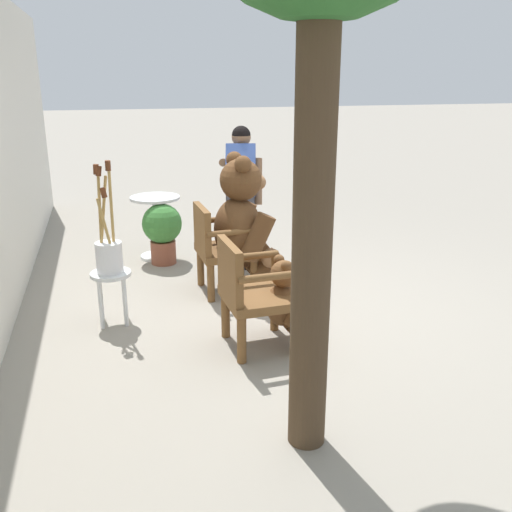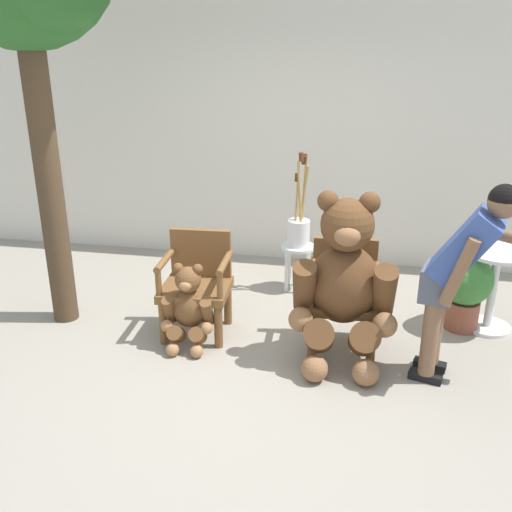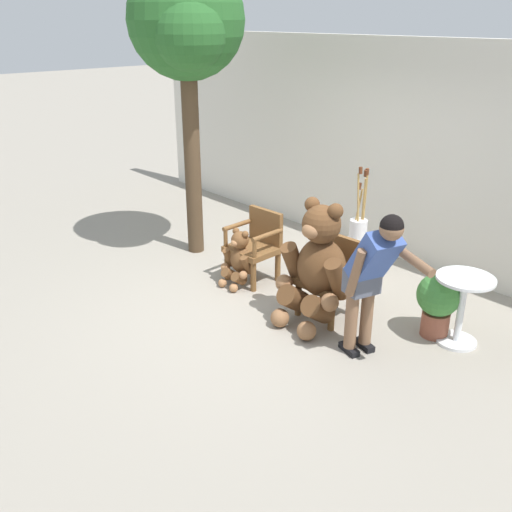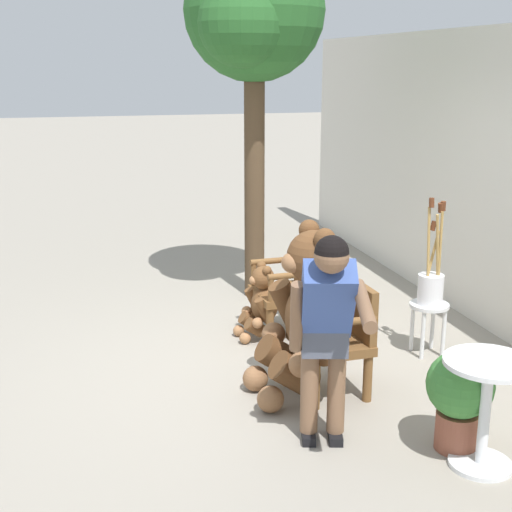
# 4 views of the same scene
# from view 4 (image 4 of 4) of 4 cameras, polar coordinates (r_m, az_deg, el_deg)

# --- Properties ---
(ground_plane) EXTENTS (60.00, 60.00, 0.00)m
(ground_plane) POSITION_cam_4_polar(r_m,az_deg,el_deg) (6.08, 0.28, -8.75)
(ground_plane) COLOR gray
(wooden_chair_left) EXTENTS (0.59, 0.55, 0.86)m
(wooden_chair_left) POSITION_cam_4_polar(r_m,az_deg,el_deg) (6.58, 2.73, -2.55)
(wooden_chair_left) COLOR brown
(wooden_chair_left) RESTS_ON ground
(wooden_chair_right) EXTENTS (0.58, 0.54, 0.86)m
(wooden_chair_right) POSITION_cam_4_polar(r_m,az_deg,el_deg) (5.50, 6.58, -6.29)
(wooden_chair_right) COLOR brown
(wooden_chair_right) RESTS_ON ground
(teddy_bear_large) EXTENTS (0.80, 0.77, 1.34)m
(teddy_bear_large) POSITION_cam_4_polar(r_m,az_deg,el_deg) (5.34, 4.12, -4.65)
(teddy_bear_large) COLOR brown
(teddy_bear_large) RESTS_ON ground
(teddy_bear_small) EXTENTS (0.43, 0.41, 0.71)m
(teddy_bear_small) POSITION_cam_4_polar(r_m,az_deg,el_deg) (6.54, 0.38, -3.70)
(teddy_bear_small) COLOR brown
(teddy_bear_small) RESTS_ON ground
(person_visitor) EXTENTS (0.87, 0.49, 1.50)m
(person_visitor) POSITION_cam_4_polar(r_m,az_deg,el_deg) (4.52, 5.68, -5.17)
(person_visitor) COLOR black
(person_visitor) RESTS_ON ground
(white_stool) EXTENTS (0.34, 0.34, 0.46)m
(white_stool) POSITION_cam_4_polar(r_m,az_deg,el_deg) (6.37, 13.65, -4.61)
(white_stool) COLOR silver
(white_stool) RESTS_ON ground
(brush_bucket) EXTENTS (0.22, 0.22, 0.93)m
(brush_bucket) POSITION_cam_4_polar(r_m,az_deg,el_deg) (6.28, 13.84, -2.06)
(brush_bucket) COLOR white
(brush_bucket) RESTS_ON white_stool
(round_side_table) EXTENTS (0.56, 0.56, 0.72)m
(round_side_table) POSITION_cam_4_polar(r_m,az_deg,el_deg) (4.71, 17.92, -11.00)
(round_side_table) COLOR silver
(round_side_table) RESTS_ON ground
(patio_tree) EXTENTS (1.49, 1.42, 3.69)m
(patio_tree) POSITION_cam_4_polar(r_m,az_deg,el_deg) (7.41, -0.30, 18.54)
(patio_tree) COLOR #473523
(patio_tree) RESTS_ON ground
(potted_plant) EXTENTS (0.44, 0.44, 0.68)m
(potted_plant) POSITION_cam_4_polar(r_m,az_deg,el_deg) (4.88, 15.97, -10.54)
(potted_plant) COLOR brown
(potted_plant) RESTS_ON ground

